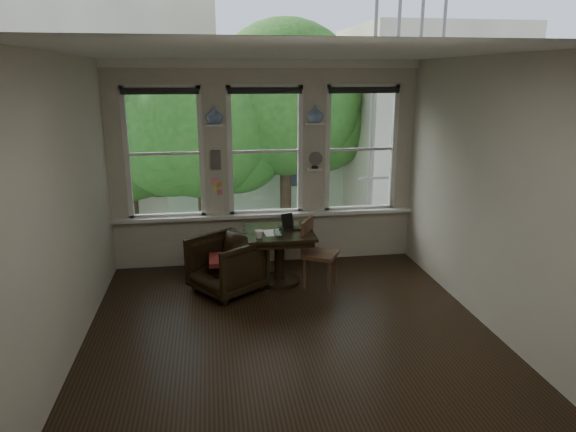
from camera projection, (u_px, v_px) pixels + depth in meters
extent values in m
plane|color=black|center=(288.00, 327.00, 5.86)|extent=(4.50, 4.50, 0.00)
plane|color=silver|center=(289.00, 52.00, 5.06)|extent=(4.50, 4.50, 0.00)
plane|color=#BAAF9E|center=(265.00, 165.00, 7.61)|extent=(4.50, 0.00, 4.50)
plane|color=#BAAF9E|center=(342.00, 281.00, 3.32)|extent=(4.50, 0.00, 4.50)
plane|color=#BAAF9E|center=(67.00, 208.00, 5.13)|extent=(0.00, 4.50, 4.50)
plane|color=#BAAF9E|center=(485.00, 193.00, 5.79)|extent=(0.00, 4.50, 4.50)
cube|color=white|center=(215.00, 125.00, 7.24)|extent=(0.26, 0.16, 0.03)
cube|color=white|center=(315.00, 124.00, 7.46)|extent=(0.26, 0.16, 0.03)
cube|color=#59544F|center=(216.00, 160.00, 7.41)|extent=(0.14, 0.06, 0.28)
imported|color=silver|center=(214.00, 115.00, 7.21)|extent=(0.24, 0.24, 0.25)
imported|color=silver|center=(315.00, 114.00, 7.42)|extent=(0.24, 0.24, 0.25)
imported|color=black|center=(227.00, 265.00, 6.74)|extent=(1.14, 1.13, 0.75)
cube|color=maroon|center=(226.00, 259.00, 6.72)|extent=(0.45, 0.45, 0.06)
imported|color=black|center=(290.00, 229.00, 6.96)|extent=(0.35, 0.24, 0.03)
imported|color=white|center=(259.00, 234.00, 6.61)|extent=(0.12, 0.12, 0.10)
imported|color=white|center=(279.00, 233.00, 6.64)|extent=(0.17, 0.17, 0.11)
cube|color=black|center=(287.00, 222.00, 6.97)|extent=(0.18, 0.12, 0.22)
cube|color=silver|center=(272.00, 233.00, 6.84)|extent=(0.24, 0.31, 0.00)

